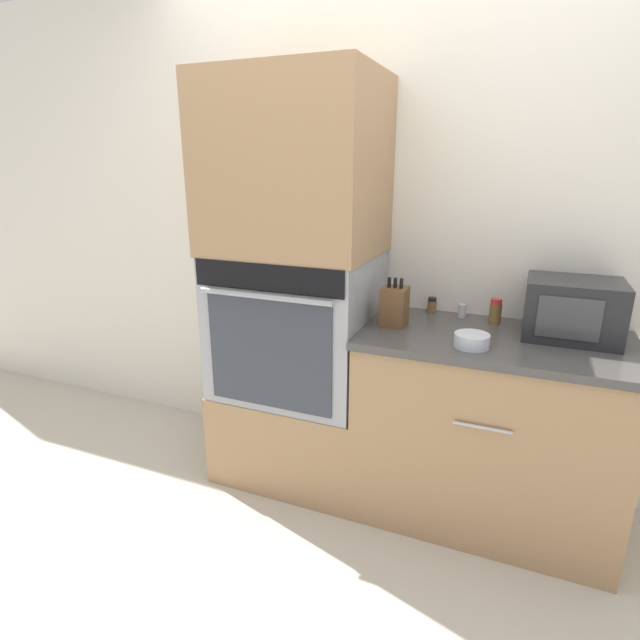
% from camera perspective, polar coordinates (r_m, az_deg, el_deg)
% --- Properties ---
extents(ground_plane, '(12.00, 12.00, 0.00)m').
position_cam_1_polar(ground_plane, '(2.49, 3.05, -21.84)').
color(ground_plane, beige).
extents(wall_back, '(8.00, 0.05, 2.50)m').
position_cam_1_polar(wall_back, '(2.55, 8.33, 9.96)').
color(wall_back, silver).
rests_on(wall_back, ground_plane).
extents(oven_cabinet_base, '(0.76, 0.60, 0.47)m').
position_cam_1_polar(oven_cabinet_base, '(2.70, -2.47, -12.30)').
color(oven_cabinet_base, '#A87F56').
rests_on(oven_cabinet_base, ground_plane).
extents(wall_oven, '(0.74, 0.64, 0.70)m').
position_cam_1_polar(wall_oven, '(2.46, -2.68, -0.41)').
color(wall_oven, '#9EA0A5').
rests_on(wall_oven, oven_cabinet_base).
extents(oven_cabinet_upper, '(0.76, 0.60, 0.78)m').
position_cam_1_polar(oven_cabinet_upper, '(2.35, -2.91, 17.12)').
color(oven_cabinet_upper, '#A87F56').
rests_on(oven_cabinet_upper, wall_oven).
extents(counter_unit, '(1.11, 0.63, 0.88)m').
position_cam_1_polar(counter_unit, '(2.41, 18.37, -11.65)').
color(counter_unit, '#A87F56').
rests_on(counter_unit, ground_plane).
extents(microwave, '(0.37, 0.30, 0.25)m').
position_cam_1_polar(microwave, '(2.31, 26.90, 1.12)').
color(microwave, '#232326').
rests_on(microwave, counter_unit).
extents(knife_block, '(0.11, 0.13, 0.22)m').
position_cam_1_polar(knife_block, '(2.26, 8.48, 1.58)').
color(knife_block, brown).
rests_on(knife_block, counter_unit).
extents(bowl, '(0.14, 0.14, 0.05)m').
position_cam_1_polar(bowl, '(2.07, 16.95, -2.25)').
color(bowl, silver).
rests_on(bowl, counter_unit).
extents(condiment_jar_near, '(0.05, 0.05, 0.12)m').
position_cam_1_polar(condiment_jar_near, '(2.40, 19.41, 0.93)').
color(condiment_jar_near, brown).
rests_on(condiment_jar_near, counter_unit).
extents(condiment_jar_mid, '(0.04, 0.04, 0.06)m').
position_cam_1_polar(condiment_jar_mid, '(2.46, 15.93, 1.00)').
color(condiment_jar_mid, silver).
rests_on(condiment_jar_mid, counter_unit).
extents(condiment_jar_far, '(0.04, 0.04, 0.08)m').
position_cam_1_polar(condiment_jar_far, '(2.50, 12.67, 1.65)').
color(condiment_jar_far, brown).
rests_on(condiment_jar_far, counter_unit).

